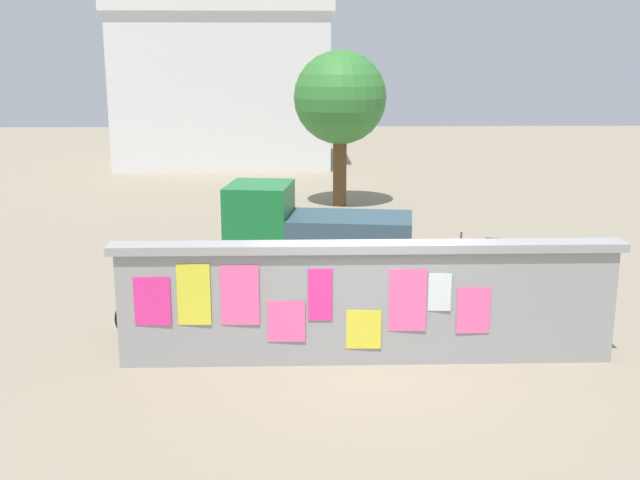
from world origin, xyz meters
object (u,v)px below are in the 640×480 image
at_px(auto_rickshaw_truck, 309,232).
at_px(bicycle_near, 171,313).
at_px(person_walking, 463,279).
at_px(tree_roadside, 340,99).
at_px(bicycle_far, 343,312).
at_px(motorcycle, 491,256).

xyz_separation_m(auto_rickshaw_truck, bicycle_near, (-2.24, -3.27, -0.54)).
height_order(person_walking, tree_roadside, tree_roadside).
xyz_separation_m(person_walking, tree_roadside, (-1.27, 11.15, 2.11)).
distance_m(bicycle_far, person_walking, 1.94).
relative_size(motorcycle, bicycle_far, 1.12).
distance_m(auto_rickshaw_truck, bicycle_far, 3.40).
bearing_deg(bicycle_near, tree_roadside, 73.19).
xyz_separation_m(motorcycle, person_walking, (-1.29, -3.34, 0.52)).
distance_m(bicycle_near, bicycle_far, 2.72).
distance_m(motorcycle, bicycle_near, 6.52).
distance_m(bicycle_far, tree_roadside, 11.18).
distance_m(motorcycle, tree_roadside, 8.63).
xyz_separation_m(bicycle_far, tree_roadside, (0.54, 10.83, 2.74)).
relative_size(auto_rickshaw_truck, motorcycle, 2.01).
bearing_deg(tree_roadside, auto_rickshaw_truck, -97.68).
relative_size(auto_rickshaw_truck, tree_roadside, 0.85).
xyz_separation_m(auto_rickshaw_truck, bicycle_far, (0.47, -3.32, -0.54)).
distance_m(auto_rickshaw_truck, tree_roadside, 7.89).
height_order(bicycle_far, tree_roadside, tree_roadside).
distance_m(bicycle_near, person_walking, 4.58).
bearing_deg(tree_roadside, motorcycle, -71.90).
bearing_deg(bicycle_far, tree_roadside, 87.15).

